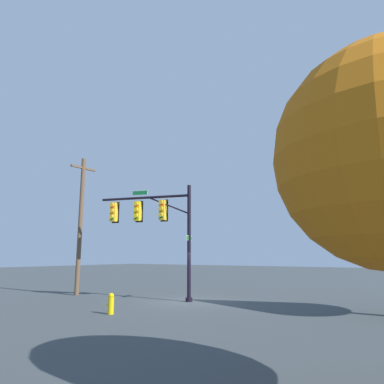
% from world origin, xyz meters
% --- Properties ---
extents(ground_plane, '(120.00, 120.00, 0.00)m').
position_xyz_m(ground_plane, '(0.00, 0.00, 0.00)').
color(ground_plane, '#3B4144').
extents(signal_pole_assembly, '(5.35, 2.03, 6.11)m').
position_xyz_m(signal_pole_assembly, '(2.06, 0.60, 4.34)').
color(signal_pole_assembly, black).
rests_on(signal_pole_assembly, ground_plane).
extents(utility_pole, '(0.26, 1.80, 8.42)m').
position_xyz_m(utility_pole, '(7.29, 1.25, 4.36)').
color(utility_pole, brown).
rests_on(utility_pole, ground_plane).
extents(fire_hydrant, '(0.33, 0.24, 0.83)m').
position_xyz_m(fire_hydrant, '(0.43, 5.02, 0.41)').
color(fire_hydrant, '#DBBE0D').
rests_on(fire_hydrant, ground_plane).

